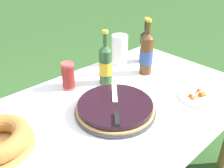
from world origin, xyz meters
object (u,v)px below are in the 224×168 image
object	(u,v)px
juice_bottle_red	(145,46)
paper_towel_roll	(120,49)
snack_plate_near	(200,97)
serving_knife	(115,105)
cider_bottle_amber	(147,54)
cup_stack	(68,76)
berry_tart	(115,108)
cider_bottle_green	(106,64)

from	to	relation	value
juice_bottle_red	paper_towel_roll	bearing A→B (deg)	145.56
paper_towel_roll	snack_plate_near	bearing A→B (deg)	-90.11
serving_knife	juice_bottle_red	world-z (taller)	juice_bottle_red
cider_bottle_amber	cup_stack	bearing A→B (deg)	159.97
cider_bottle_amber	snack_plate_near	xyz separation A→B (m)	(-0.02, -0.41, -0.12)
cider_bottle_amber	juice_bottle_red	xyz separation A→B (m)	(0.13, 0.12, -0.02)
berry_tart	cider_bottle_amber	world-z (taller)	cider_bottle_amber
cider_bottle_green	cider_bottle_amber	size ratio (longest dim) A/B	0.93
berry_tart	cup_stack	size ratio (longest dim) A/B	2.48
cider_bottle_amber	paper_towel_roll	distance (m)	0.23
snack_plate_near	paper_towel_roll	bearing A→B (deg)	89.89
cup_stack	juice_bottle_red	world-z (taller)	juice_bottle_red
berry_tart	paper_towel_roll	size ratio (longest dim) A/B	1.98
cider_bottle_green	paper_towel_roll	world-z (taller)	cider_bottle_green
serving_knife	juice_bottle_red	bearing A→B (deg)	-19.82
paper_towel_roll	berry_tart	bearing A→B (deg)	-136.60
cider_bottle_green	cider_bottle_amber	xyz separation A→B (m)	(0.28, -0.08, 0.01)
berry_tart	paper_towel_roll	bearing A→B (deg)	43.40
cup_stack	cider_bottle_green	distance (m)	0.23
berry_tart	juice_bottle_red	size ratio (longest dim) A/B	1.29
cup_stack	cider_bottle_amber	distance (m)	0.51
serving_knife	cider_bottle_amber	size ratio (longest dim) A/B	0.84
serving_knife	cup_stack	size ratio (longest dim) A/B	1.82
cup_stack	snack_plate_near	world-z (taller)	cup_stack
berry_tart	serving_knife	bearing A→B (deg)	-131.54
berry_tart	juice_bottle_red	distance (m)	0.66
cup_stack	paper_towel_roll	distance (m)	0.47
berry_tart	cup_stack	bearing A→B (deg)	94.97
berry_tart	snack_plate_near	size ratio (longest dim) A/B	1.73
juice_bottle_red	snack_plate_near	distance (m)	0.56
cider_bottle_green	snack_plate_near	xyz separation A→B (m)	(0.26, -0.48, -0.11)
cider_bottle_amber	paper_towel_roll	world-z (taller)	cider_bottle_amber
juice_bottle_red	snack_plate_near	xyz separation A→B (m)	(-0.15, -0.53, -0.11)
cup_stack	cider_bottle_amber	bearing A→B (deg)	-20.03
cup_stack	snack_plate_near	xyz separation A→B (m)	(0.46, -0.58, -0.07)
berry_tart	snack_plate_near	bearing A→B (deg)	-27.44
serving_knife	cider_bottle_green	bearing A→B (deg)	7.61
cider_bottle_amber	snack_plate_near	size ratio (longest dim) A/B	1.51
snack_plate_near	paper_towel_roll	world-z (taller)	paper_towel_roll
juice_bottle_red	berry_tart	bearing A→B (deg)	-152.22
berry_tart	cup_stack	world-z (taller)	cup_stack
berry_tart	cider_bottle_amber	distance (m)	0.49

